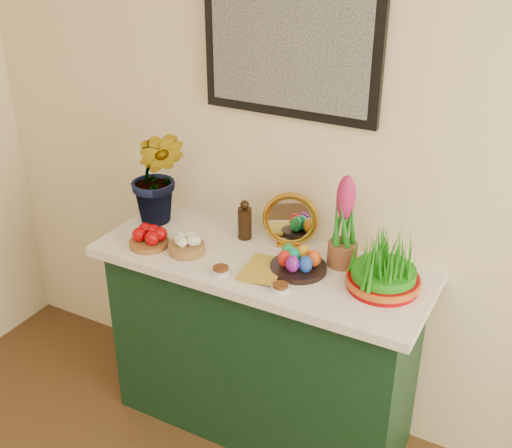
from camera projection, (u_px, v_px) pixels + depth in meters
The scene contains 13 objects.
sideboard at pixel (261, 349), 2.84m from camera, with size 1.30×0.45×0.85m, color #12321D.
tablecloth at pixel (262, 262), 2.64m from camera, with size 1.40×0.55×0.04m, color white.
hyacinth_green at pixel (157, 161), 2.79m from camera, with size 0.30×0.25×0.59m, color #22801F.
apple_bowl at pixel (149, 238), 2.71m from camera, with size 0.19×0.19×0.08m.
garlic_basket at pixel (186, 245), 2.65m from camera, with size 0.19×0.19×0.08m.
vinegar_cruet at pixel (245, 222), 2.75m from camera, with size 0.06×0.06×0.18m.
mirror at pixel (290, 220), 2.68m from camera, with size 0.24×0.13×0.24m.
book at pixel (245, 265), 2.55m from camera, with size 0.14×0.20×0.03m, color gold.
spice_dish_left at pixel (221, 271), 2.52m from camera, with size 0.08×0.08×0.03m.
spice_dish_right at pixel (280, 288), 2.41m from camera, with size 0.07×0.07×0.03m.
egg_plate at pixel (298, 262), 2.53m from camera, with size 0.28×0.28×0.09m.
hyacinth_pink at pixel (344, 226), 2.51m from camera, with size 0.12×0.12×0.39m.
wheatgrass_sabzeh at pixel (384, 265), 2.38m from camera, with size 0.28×0.28×0.23m.
Camera 1 is at (0.64, -0.01, 2.22)m, focal length 45.00 mm.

